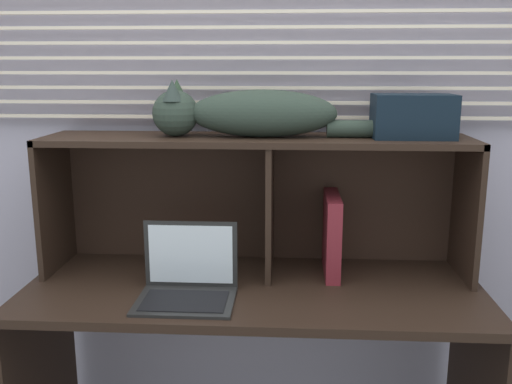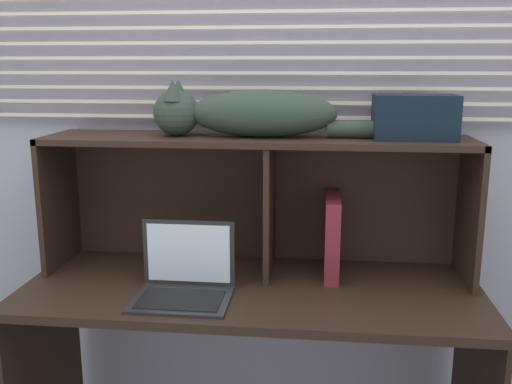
% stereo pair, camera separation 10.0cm
% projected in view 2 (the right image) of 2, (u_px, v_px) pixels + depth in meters
% --- Properties ---
extents(back_panel_with_blinds, '(4.40, 0.08, 2.50)m').
position_uv_depth(back_panel_with_blinds, '(262.00, 128.00, 2.20)').
color(back_panel_with_blinds, '#B0AAC1').
rests_on(back_panel_with_blinds, ground).
extents(desk, '(1.58, 0.64, 0.75)m').
position_uv_depth(desk, '(251.00, 323.00, 1.99)').
color(desk, black).
rests_on(desk, ground).
extents(hutch_shelf_unit, '(1.52, 0.32, 0.50)m').
position_uv_depth(hutch_shelf_unit, '(259.00, 177.00, 2.07)').
color(hutch_shelf_unit, black).
rests_on(hutch_shelf_unit, desk).
extents(cat, '(0.85, 0.18, 0.20)m').
position_uv_depth(cat, '(246.00, 113.00, 1.98)').
color(cat, '#2C3A30').
rests_on(cat, hutch_shelf_unit).
extents(laptop, '(0.31, 0.24, 0.24)m').
position_uv_depth(laptop, '(184.00, 281.00, 1.86)').
color(laptop, black).
rests_on(laptop, desk).
extents(binder_upright, '(0.05, 0.27, 0.29)m').
position_uv_depth(binder_upright, '(332.00, 235.00, 2.04)').
color(binder_upright, maroon).
rests_on(binder_upright, desk).
extents(book_stack, '(0.19, 0.23, 0.04)m').
position_uv_depth(book_stack, '(189.00, 264.00, 2.12)').
color(book_stack, '#477046').
rests_on(book_stack, desk).
extents(storage_box, '(0.27, 0.17, 0.15)m').
position_uv_depth(storage_box, '(414.00, 117.00, 1.92)').
color(storage_box, black).
rests_on(storage_box, hutch_shelf_unit).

